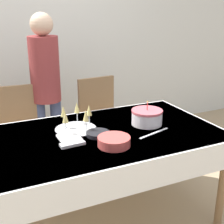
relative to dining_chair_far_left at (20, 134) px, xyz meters
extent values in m
plane|color=tan|center=(0.41, -0.83, -0.53)|extent=(12.00, 12.00, 0.00)
cube|color=silver|center=(0.41, 0.98, 0.82)|extent=(8.00, 0.05, 2.70)
cube|color=white|center=(0.41, -0.83, 0.22)|extent=(1.85, 1.00, 0.03)
cube|color=white|center=(0.41, -0.83, 0.13)|extent=(1.88, 1.03, 0.21)
cylinder|color=olive|center=(1.28, -1.27, -0.16)|extent=(0.06, 0.06, 0.73)
cylinder|color=olive|center=(1.28, -0.39, -0.16)|extent=(0.06, 0.06, 0.73)
cube|color=olive|center=(-0.01, -0.08, -0.09)|extent=(0.45, 0.45, 0.04)
cube|color=olive|center=(0.01, 0.11, 0.18)|extent=(0.40, 0.07, 0.50)
cylinder|color=olive|center=(0.16, -0.28, -0.32)|extent=(0.04, 0.04, 0.42)
cylinder|color=olive|center=(-0.20, -0.25, -0.32)|extent=(0.04, 0.04, 0.42)
cylinder|color=olive|center=(0.19, 0.08, -0.32)|extent=(0.04, 0.04, 0.42)
cylinder|color=olive|center=(-0.17, 0.11, -0.32)|extent=(0.04, 0.04, 0.42)
cube|color=olive|center=(0.83, -0.08, -0.09)|extent=(0.45, 0.45, 0.04)
cube|color=olive|center=(0.81, 0.11, 0.18)|extent=(0.40, 0.07, 0.50)
cylinder|color=olive|center=(1.02, -0.25, -0.32)|extent=(0.04, 0.04, 0.42)
cylinder|color=olive|center=(0.66, -0.28, -0.32)|extent=(0.04, 0.04, 0.42)
cylinder|color=olive|center=(0.99, 0.11, -0.32)|extent=(0.04, 0.04, 0.42)
cylinder|color=olive|center=(0.63, 0.08, -0.32)|extent=(0.04, 0.04, 0.42)
cylinder|color=white|center=(0.87, -0.81, 0.29)|extent=(0.24, 0.24, 0.10)
cylinder|color=#D15B66|center=(0.87, -0.81, 0.35)|extent=(0.24, 0.24, 0.02)
cylinder|color=#E53F3F|center=(0.87, -0.81, 0.39)|extent=(0.01, 0.01, 0.06)
sphere|color=#F9CC4C|center=(0.87, -0.81, 0.42)|extent=(0.01, 0.01, 0.01)
cylinder|color=silver|center=(0.33, -0.68, 0.24)|extent=(0.31, 0.31, 0.01)
cylinder|color=silver|center=(0.44, -0.67, 0.25)|extent=(0.05, 0.05, 0.00)
cylinder|color=silver|center=(0.44, -0.67, 0.29)|extent=(0.01, 0.01, 0.08)
cone|color=#E0CC72|center=(0.44, -0.67, 0.38)|extent=(0.04, 0.04, 0.08)
cylinder|color=silver|center=(0.37, -0.57, 0.25)|extent=(0.05, 0.05, 0.00)
cylinder|color=silver|center=(0.37, -0.57, 0.29)|extent=(0.01, 0.01, 0.08)
cone|color=#E0CC72|center=(0.37, -0.57, 0.38)|extent=(0.04, 0.04, 0.08)
cylinder|color=silver|center=(0.25, -0.61, 0.25)|extent=(0.05, 0.05, 0.00)
cylinder|color=silver|center=(0.25, -0.61, 0.29)|extent=(0.01, 0.01, 0.08)
cone|color=#E0CC72|center=(0.25, -0.61, 0.38)|extent=(0.04, 0.04, 0.08)
cylinder|color=silver|center=(0.23, -0.74, 0.25)|extent=(0.05, 0.05, 0.00)
cylinder|color=silver|center=(0.23, -0.74, 0.29)|extent=(0.01, 0.01, 0.08)
cone|color=#E0CC72|center=(0.23, -0.74, 0.38)|extent=(0.04, 0.04, 0.08)
cylinder|color=silver|center=(0.37, -0.78, 0.25)|extent=(0.05, 0.05, 0.00)
cylinder|color=silver|center=(0.37, -0.78, 0.29)|extent=(0.01, 0.01, 0.08)
cone|color=#E0CC72|center=(0.37, -0.78, 0.38)|extent=(0.04, 0.04, 0.08)
cylinder|color=#CC4C47|center=(0.46, -1.06, 0.24)|extent=(0.22, 0.22, 0.01)
cylinder|color=#CC4C47|center=(0.46, -1.06, 0.25)|extent=(0.22, 0.22, 0.01)
cylinder|color=#CC4C47|center=(0.46, -1.06, 0.26)|extent=(0.22, 0.22, 0.01)
cylinder|color=#CC4C47|center=(0.46, -1.06, 0.26)|extent=(0.22, 0.22, 0.01)
cylinder|color=#CC4C47|center=(0.46, -1.06, 0.27)|extent=(0.22, 0.22, 0.01)
cylinder|color=#CC4C47|center=(0.46, -1.06, 0.28)|extent=(0.22, 0.22, 0.01)
cylinder|color=#CC4C47|center=(0.46, -1.06, 0.28)|extent=(0.22, 0.22, 0.01)
cylinder|color=#CC4C47|center=(0.46, -1.06, 0.29)|extent=(0.22, 0.22, 0.01)
cylinder|color=#CC4C47|center=(0.46, -1.06, 0.30)|extent=(0.22, 0.22, 0.01)
cylinder|color=black|center=(0.43, -0.86, 0.24)|extent=(0.17, 0.17, 0.01)
cylinder|color=black|center=(0.43, -0.86, 0.25)|extent=(0.17, 0.17, 0.01)
cylinder|color=black|center=(0.43, -0.86, 0.26)|extent=(0.17, 0.17, 0.01)
cylinder|color=black|center=(0.43, -0.86, 0.26)|extent=(0.17, 0.17, 0.01)
cube|color=silver|center=(0.82, -1.00, 0.24)|extent=(0.29, 0.10, 0.00)
cube|color=silver|center=(0.21, -0.94, 0.25)|extent=(0.17, 0.07, 0.02)
cube|color=white|center=(0.23, -0.82, 0.24)|extent=(0.15, 0.15, 0.01)
cylinder|color=#3F4C72|center=(0.22, 0.12, -0.14)|extent=(0.11, 0.11, 0.78)
cylinder|color=#3F4C72|center=(0.38, 0.12, -0.14)|extent=(0.11, 0.11, 0.78)
cylinder|color=maroon|center=(0.30, 0.12, 0.56)|extent=(0.28, 0.28, 0.61)
sphere|color=#D8B293|center=(0.30, 0.12, 0.97)|extent=(0.21, 0.21, 0.21)
camera|label=1|loc=(-0.35, -2.78, 1.13)|focal=50.00mm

